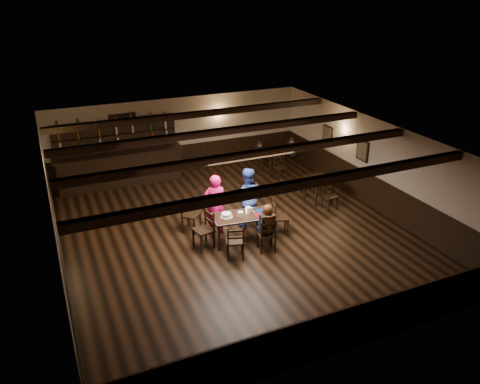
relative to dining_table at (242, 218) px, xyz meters
name	(u,v)px	position (x,y,z in m)	size (l,w,h in m)	color
ground	(235,233)	(0.00, 0.47, -0.67)	(10.00, 10.00, 0.00)	black
room_shell	(234,173)	(0.01, 0.51, 1.08)	(9.02, 10.02, 2.71)	#B9AB99
dining_table	(242,218)	(0.00, 0.00, 0.00)	(1.62, 0.95, 0.75)	black
chair_near_left	(235,240)	(-0.51, -0.76, -0.13)	(0.54, 0.52, 0.92)	black
chair_near_right	(268,233)	(0.37, -0.76, -0.14)	(0.50, 0.48, 0.91)	black
chair_end_left	(206,226)	(-0.95, 0.11, -0.08)	(0.54, 0.55, 1.02)	black
chair_end_right	(277,215)	(1.05, 0.00, -0.12)	(0.54, 0.55, 0.94)	black
chair_far_pushed	(188,212)	(-1.10, 1.15, -0.11)	(0.62, 0.62, 0.96)	black
woman_pink	(215,204)	(-0.47, 0.71, 0.18)	(0.62, 0.41, 1.70)	#E1125B
man_blue	(247,197)	(0.48, 0.74, 0.20)	(0.84, 0.65, 1.73)	navy
seated_person	(267,221)	(0.38, -0.70, 0.18)	(0.35, 0.53, 0.87)	black
cake	(226,215)	(-0.40, 0.09, 0.13)	(0.32, 0.32, 0.10)	white
plate_stack_a	(241,214)	(-0.06, -0.04, 0.15)	(0.15, 0.15, 0.14)	white
plate_stack_b	(248,210)	(0.21, 0.07, 0.17)	(0.14, 0.14, 0.17)	white
tea_light	(242,213)	(0.04, 0.11, 0.11)	(0.04, 0.04, 0.06)	#A5A8AD
salt_shaker	(254,213)	(0.31, -0.07, 0.13)	(0.04, 0.04, 0.09)	silver
pepper_shaker	(258,214)	(0.37, -0.17, 0.13)	(0.03, 0.03, 0.09)	#A5A8AD
drink_glass	(251,209)	(0.33, 0.13, 0.14)	(0.07, 0.07, 0.10)	silver
menu_red	(261,215)	(0.47, -0.15, 0.09)	(0.29, 0.21, 0.00)	maroon
menu_blue	(260,210)	(0.57, 0.08, 0.09)	(0.26, 0.18, 0.00)	#101E50
bar_counter	(120,164)	(-2.18, 5.19, 0.06)	(4.24, 0.70, 2.20)	black
back_table_a	(319,182)	(3.21, 1.31, -0.02)	(0.80, 0.80, 0.75)	black
back_table_b	(272,155)	(3.02, 4.09, -0.03)	(0.83, 0.83, 0.75)	black
bg_patron_left	(260,150)	(2.64, 4.37, 0.13)	(0.27, 0.37, 0.67)	black
bg_patron_right	(291,146)	(3.89, 4.25, 0.14)	(0.24, 0.35, 0.68)	black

